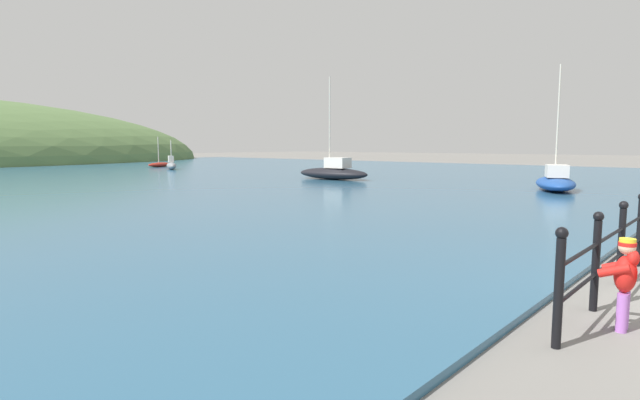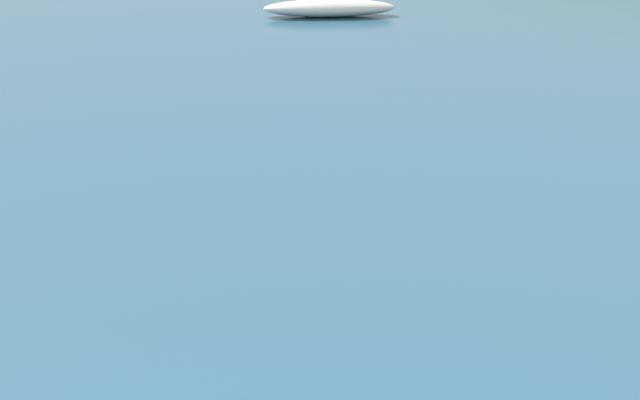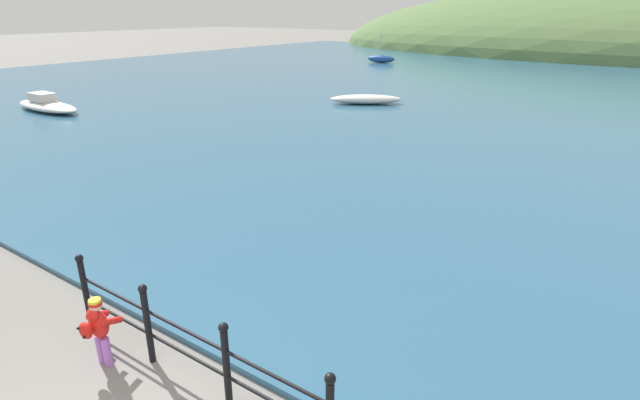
{
  "view_description": "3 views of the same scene",
  "coord_description": "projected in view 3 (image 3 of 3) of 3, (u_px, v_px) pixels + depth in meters",
  "views": [
    {
      "loc": [
        -7.4,
        0.14,
        1.99
      ],
      "look_at": [
        -1.56,
        5.24,
        1.13
      ],
      "focal_mm": 28.0,
      "sensor_mm": 36.0,
      "label": 1
    },
    {
      "loc": [
        3.16,
        -1.24,
        4.34
      ],
      "look_at": [
        -1.21,
        6.76,
        0.72
      ],
      "focal_mm": 50.0,
      "sensor_mm": 36.0,
      "label": 2
    },
    {
      "loc": [
        4.29,
        -1.79,
        4.55
      ],
      "look_at": [
        -1.15,
        5.97,
        0.91
      ],
      "focal_mm": 28.0,
      "sensor_mm": 36.0,
      "label": 3
    }
  ],
  "objects": [
    {
      "name": "far_hillside",
      "position": [
        636.0,
        52.0,
        56.13
      ],
      "size": [
        72.18,
        39.7,
        14.62
      ],
      "color": "#567542",
      "rests_on": "ground"
    },
    {
      "name": "boat_red_dinghy",
      "position": [
        47.0,
        105.0,
        23.19
      ],
      "size": [
        4.48,
        1.44,
        0.8
      ],
      "color": "silver",
      "rests_on": "water"
    },
    {
      "name": "iron_railing",
      "position": [
        184.0,
        341.0,
        6.27
      ],
      "size": [
        4.54,
        0.12,
        1.21
      ],
      "color": "black",
      "rests_on": "ground"
    },
    {
      "name": "boat_mid_harbor",
      "position": [
        381.0,
        59.0,
        43.83
      ],
      "size": [
        2.58,
        1.1,
        2.65
      ],
      "color": "#1E4793",
      "rests_on": "water"
    },
    {
      "name": "child_in_coat",
      "position": [
        98.0,
        326.0,
        6.63
      ],
      "size": [
        0.39,
        0.54,
        1.0
      ],
      "color": "#AD66C6",
      "rests_on": "ground"
    },
    {
      "name": "boat_far_left",
      "position": [
        366.0,
        99.0,
        24.89
      ],
      "size": [
        3.54,
        2.83,
        0.46
      ],
      "color": "silver",
      "rests_on": "water"
    },
    {
      "name": "water",
      "position": [
        585.0,
        89.0,
        29.75
      ],
      "size": [
        80.0,
        60.0,
        0.1
      ],
      "primitive_type": "cube",
      "color": "#2D5B7A",
      "rests_on": "ground"
    }
  ]
}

